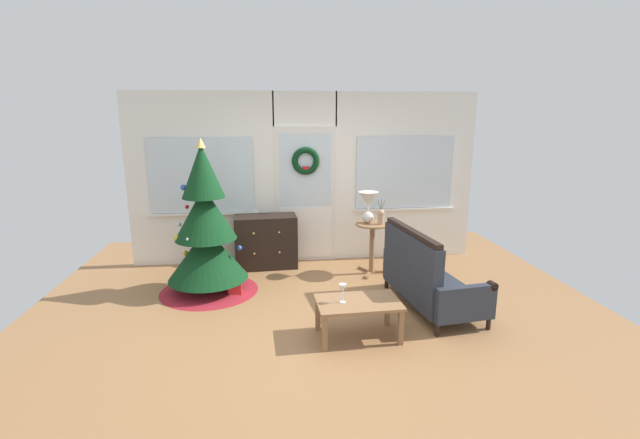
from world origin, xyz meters
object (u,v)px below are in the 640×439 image
dresser_cabinet (266,242)px  table_lamp (368,203)px  coffee_table (358,306)px  side_table (372,238)px  flower_vase (381,216)px  wine_glass (343,289)px  gift_box (235,289)px  settee_sofa (425,277)px  christmas_tree (206,236)px

dresser_cabinet → table_lamp: table_lamp is taller
dresser_cabinet → coffee_table: 2.46m
side_table → flower_vase: 0.35m
flower_vase → side_table: bearing=149.0°
wine_glass → gift_box: 1.77m
side_table → wine_glass: size_ratio=3.78×
flower_vase → coffee_table: 1.95m
dresser_cabinet → gift_box: dresser_cabinet is taller
settee_sofa → gift_box: settee_sofa is taller
coffee_table → wine_glass: 0.26m
gift_box → flower_vase: bearing=14.6°
flower_vase → christmas_tree: bearing=-171.5°
settee_sofa → coffee_table: size_ratio=1.80×
table_lamp → coffee_table: bearing=-105.0°
flower_vase → coffee_table: bearing=-110.5°
side_table → gift_box: 2.02m
flower_vase → gift_box: bearing=-165.4°
dresser_cabinet → side_table: size_ratio=1.26×
gift_box → coffee_table: bearing=-43.2°
side_table → table_lamp: bearing=146.3°
christmas_tree → coffee_table: christmas_tree is taller
dresser_cabinet → table_lamp: (1.43, -0.41, 0.63)m
side_table → coffee_table: size_ratio=0.85×
christmas_tree → wine_glass: (1.50, -1.42, -0.20)m
dresser_cabinet → flower_vase: bearing=-17.8°
settee_sofa → side_table: size_ratio=2.11×
table_lamp → coffee_table: 2.04m
dresser_cabinet → gift_box: 1.14m
christmas_tree → table_lamp: size_ratio=4.43×
gift_box → side_table: bearing=17.1°
settee_sofa → table_lamp: 1.46m
wine_glass → settee_sofa: bearing=30.5°
christmas_tree → wine_glass: christmas_tree is taller
christmas_tree → gift_box: (0.34, -0.17, -0.65)m
christmas_tree → wine_glass: size_ratio=10.00×
christmas_tree → dresser_cabinet: bearing=49.7°
table_lamp → gift_box: table_lamp is taller
coffee_table → settee_sofa: bearing=34.3°
flower_vase → settee_sofa: bearing=-77.2°
dresser_cabinet → wine_glass: dresser_cabinet is taller
flower_vase → wine_glass: flower_vase is taller
christmas_tree → coffee_table: (1.67, -1.41, -0.40)m
coffee_table → gift_box: 1.83m
dresser_cabinet → wine_glass: size_ratio=4.74×
christmas_tree → gift_box: bearing=-26.4°
flower_vase → gift_box: size_ratio=2.14×
christmas_tree → table_lamp: (2.16, 0.45, 0.29)m
settee_sofa → dresser_cabinet: bearing=138.3°
coffee_table → wine_glass: wine_glass is taller
table_lamp → gift_box: 2.14m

